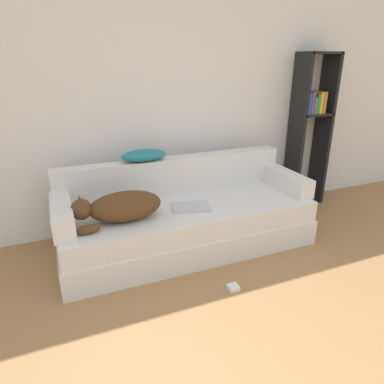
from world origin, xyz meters
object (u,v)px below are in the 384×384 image
(power_adapter, at_px, (233,288))
(throw_pillow, at_px, (144,155))
(couch, at_px, (188,226))
(laptop, at_px, (191,207))
(bookshelf, at_px, (311,122))
(dog, at_px, (120,207))

(power_adapter, bearing_deg, throw_pillow, 108.61)
(couch, bearing_deg, laptop, -90.62)
(bookshelf, relative_size, power_adapter, 21.28)
(laptop, relative_size, throw_pillow, 0.89)
(couch, bearing_deg, dog, -170.90)
(laptop, xyz_separation_m, throw_pillow, (-0.28, 0.41, 0.37))
(laptop, height_order, bookshelf, bookshelf)
(bookshelf, bearing_deg, dog, -165.94)
(dog, bearing_deg, couch, 9.10)
(throw_pillow, distance_m, bookshelf, 1.91)
(couch, height_order, bookshelf, bookshelf)
(laptop, xyz_separation_m, bookshelf, (1.62, 0.54, 0.52))
(laptop, bearing_deg, throw_pillow, 137.21)
(throw_pillow, bearing_deg, laptop, -56.13)
(dog, xyz_separation_m, bookshelf, (2.21, 0.55, 0.41))
(laptop, height_order, power_adapter, laptop)
(throw_pillow, xyz_separation_m, power_adapter, (0.35, -1.04, -0.77))
(laptop, relative_size, bookshelf, 0.21)
(dog, distance_m, bookshelf, 2.32)
(power_adapter, bearing_deg, couch, 95.94)
(bookshelf, xyz_separation_m, power_adapter, (-1.55, -1.16, -0.92))
(throw_pillow, height_order, power_adapter, throw_pillow)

